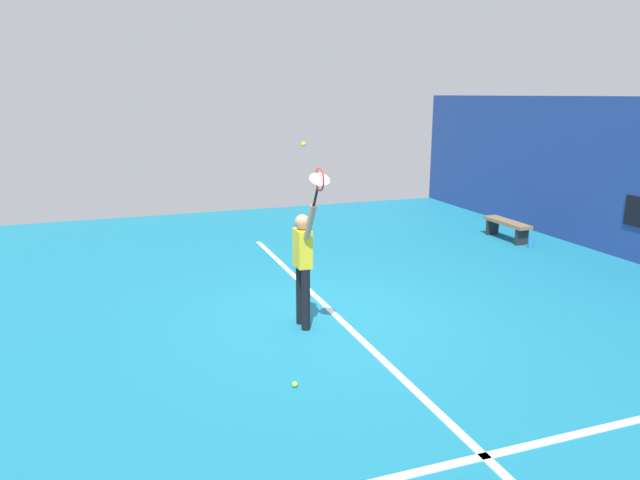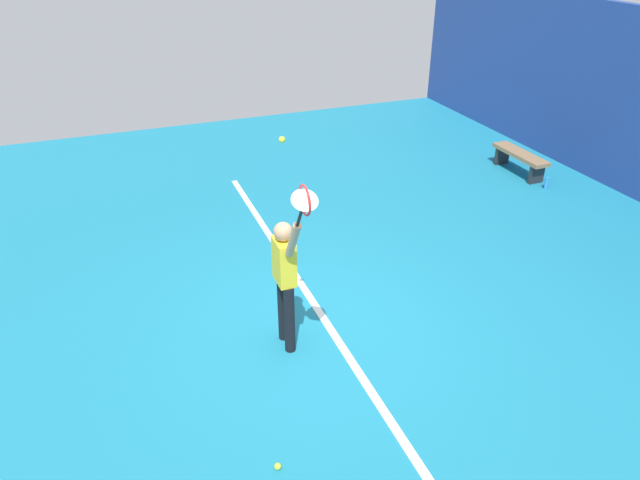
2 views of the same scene
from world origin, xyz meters
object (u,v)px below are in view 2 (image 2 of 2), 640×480
(court_bench, at_px, (520,158))
(tennis_ball, at_px, (282,140))
(water_bottle, at_px, (546,183))
(tennis_racket, at_px, (304,202))
(spare_ball, at_px, (278,466))
(tennis_player, at_px, (285,275))

(court_bench, bearing_deg, tennis_ball, -60.08)
(water_bottle, bearing_deg, tennis_racket, -61.81)
(water_bottle, xyz_separation_m, spare_ball, (4.36, -6.88, -0.09))
(tennis_racket, xyz_separation_m, water_bottle, (-3.32, 6.20, -2.14))
(tennis_player, height_order, tennis_racket, tennis_racket)
(court_bench, bearing_deg, water_bottle, 0.00)
(tennis_ball, bearing_deg, water_bottle, 113.60)
(water_bottle, relative_size, spare_ball, 3.53)
(water_bottle, height_order, spare_ball, water_bottle)
(tennis_ball, distance_m, court_bench, 7.54)
(tennis_ball, bearing_deg, tennis_player, 172.74)
(tennis_racket, xyz_separation_m, court_bench, (-4.18, 6.20, -1.92))
(tennis_racket, xyz_separation_m, tennis_ball, (-0.61, -0.01, 0.43))
(spare_ball, bearing_deg, court_bench, 127.20)
(tennis_racket, height_order, court_bench, tennis_racket)
(tennis_player, height_order, court_bench, tennis_player)
(tennis_player, xyz_separation_m, tennis_ball, (0.09, -0.01, 1.68))
(tennis_player, distance_m, court_bench, 7.14)
(tennis_player, bearing_deg, spare_ball, -21.38)
(tennis_player, relative_size, tennis_racket, 3.19)
(tennis_ball, height_order, water_bottle, tennis_ball)
(tennis_racket, distance_m, spare_ball, 2.55)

